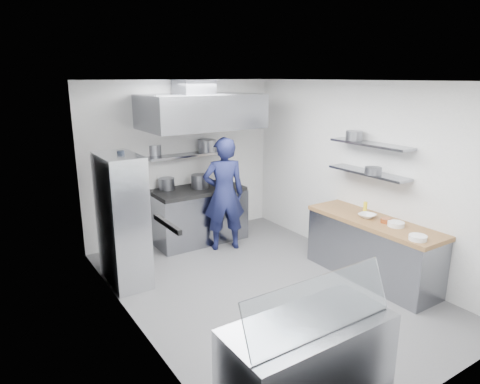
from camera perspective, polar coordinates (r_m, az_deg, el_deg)
floor at (r=6.12m, az=3.15°, el=-12.62°), size 5.00×5.00×0.00m
ceiling at (r=5.42m, az=3.59°, el=14.58°), size 5.00×5.00×0.00m
wall_back at (r=7.71m, az=-7.76°, el=4.17°), size 3.60×2.80×0.02m
wall_front at (r=4.00m, az=25.34°, el=-7.68°), size 3.60×2.80×0.02m
wall_left at (r=4.80m, az=-14.22°, el=-2.91°), size 2.80×5.00×0.02m
wall_right at (r=6.81m, az=15.65°, el=2.28°), size 2.80×5.00×0.02m
gas_range at (r=7.65m, az=-5.54°, el=-3.22°), size 1.60×0.80×0.90m
cooktop at (r=7.51m, az=-5.63°, el=0.26°), size 1.57×0.78×0.06m
stock_pot_left at (r=7.49m, az=-9.76°, el=1.09°), size 0.28×0.28×0.20m
stock_pot_mid at (r=7.50m, az=-5.39°, el=1.44°), size 0.30×0.30×0.24m
over_range_shelf at (r=7.59m, az=-6.59°, el=4.96°), size 1.60×0.30×0.04m
shelf_pot_a at (r=7.56m, az=-11.48°, el=5.56°), size 0.28×0.28×0.18m
shelf_pot_b at (r=7.73m, az=-4.40°, el=6.17°), size 0.32×0.32×0.22m
extractor_hood at (r=7.13m, az=-5.25°, el=10.66°), size 1.90×1.15×0.55m
hood_duct at (r=7.31m, az=-6.18°, el=13.73°), size 0.55×0.55×0.24m
red_firebox at (r=7.22m, az=-16.55°, el=3.08°), size 0.22×0.10×0.26m
chef at (r=7.12m, az=-2.15°, el=-0.29°), size 0.81×0.66×1.91m
wire_rack at (r=6.15m, az=-15.41°, el=-3.65°), size 0.50×0.90×1.85m
rack_bin_a at (r=5.91m, az=-14.38°, el=-5.64°), size 0.15×0.19×0.17m
rack_bin_b at (r=6.11m, az=-15.84°, el=-0.15°), size 0.15×0.20×0.17m
rack_jar at (r=5.97m, az=-15.58°, el=4.45°), size 0.10×0.10×0.18m
knife_strip at (r=3.96m, az=-9.69°, el=-4.24°), size 0.04×0.55×0.05m
prep_counter_base at (r=6.49m, az=17.12°, el=-7.54°), size 0.62×2.00×0.84m
prep_counter_top at (r=6.34m, az=17.43°, el=-3.78°), size 0.65×2.04×0.06m
plate_stack_a at (r=5.73m, az=22.63°, el=-5.65°), size 0.22×0.22×0.06m
plate_stack_b at (r=6.14m, az=20.08°, el=-4.04°), size 0.22×0.22×0.06m
copper_pan at (r=6.24m, az=18.89°, el=-3.62°), size 0.15×0.15×0.06m
squeeze_bottle at (r=6.53m, az=16.35°, el=-2.04°), size 0.06×0.06×0.18m
mixing_bowl at (r=6.37m, az=16.59°, el=-3.06°), size 0.27×0.27×0.06m
wall_shelf_lower at (r=6.48m, az=16.75°, el=2.47°), size 0.30×1.30×0.04m
wall_shelf_upper at (r=6.40m, az=17.03°, el=6.13°), size 0.30×1.30×0.04m
shelf_pot_c at (r=6.29m, az=17.33°, el=2.72°), size 0.24×0.24×0.10m
shelf_pot_d at (r=6.56m, az=14.96°, el=7.28°), size 0.24×0.24×0.14m
display_case at (r=4.05m, az=8.95°, el=-21.88°), size 1.50×0.70×0.85m
display_glass at (r=3.62m, az=10.69°, el=-14.58°), size 1.47×0.19×0.42m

